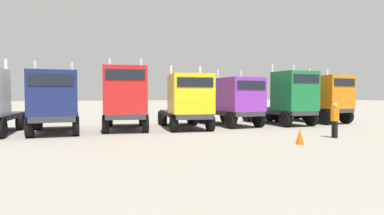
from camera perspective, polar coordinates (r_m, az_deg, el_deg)
ground at (r=19.56m, az=0.49°, el=-4.12°), size 200.00×200.00×0.00m
semi_truck_navy at (r=19.36m, az=-22.87°, el=0.88°), size 2.65×6.18×4.02m
semi_truck_red at (r=19.93m, az=-11.47°, el=1.66°), size 3.49×6.48×4.38m
semi_truck_yellow at (r=20.28m, az=-0.74°, el=1.09°), size 3.24×6.46×3.99m
semi_truck_purple at (r=22.41m, az=7.63°, el=1.17°), size 2.92×5.82×3.88m
semi_truck_green at (r=24.07m, az=16.45°, el=1.61°), size 2.74×6.03×4.34m
semi_truck_orange at (r=26.91m, az=21.80°, el=1.41°), size 3.11×6.54×4.16m
visitor_in_hivis at (r=17.92m, az=23.59°, el=-1.63°), size 0.49×0.49×1.75m
traffic_cone_near at (r=15.10m, az=18.25°, el=-4.83°), size 0.36×0.36×0.68m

